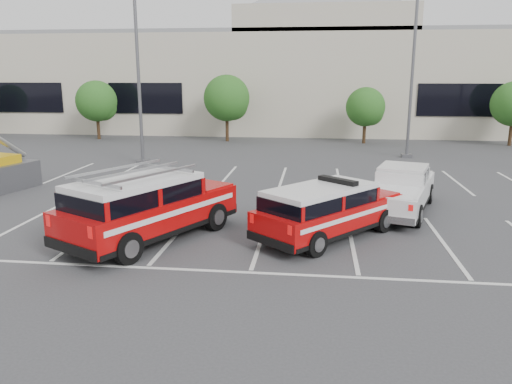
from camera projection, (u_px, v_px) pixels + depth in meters
ground at (262, 237)px, 15.33m from camera, size 120.00×120.00×0.00m
stall_markings at (275, 201)px, 19.68m from camera, size 23.00×15.00×0.01m
convention_building at (302, 76)px, 45.00m from camera, size 60.00×16.99×13.20m
tree_left at (98, 103)px, 37.72m from camera, size 3.07×3.07×4.42m
tree_mid_left at (228, 100)px, 36.49m from camera, size 3.37×3.37×4.85m
tree_mid_right at (367, 108)px, 35.46m from camera, size 2.77×2.77×3.99m
light_pole_left at (138, 68)px, 26.65m from camera, size 0.90×0.60×10.24m
light_pole_mid at (413, 69)px, 28.78m from camera, size 0.90×0.60×10.24m
fire_chief_suv at (328, 214)px, 15.15m from camera, size 4.72×5.07×1.79m
white_pickup at (400, 194)px, 18.05m from camera, size 3.35×5.60×1.62m
ladder_suv at (148, 211)px, 14.89m from camera, size 4.60×5.99×2.21m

